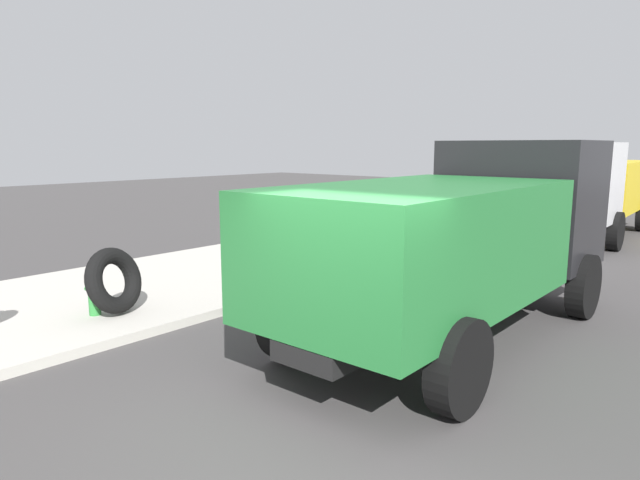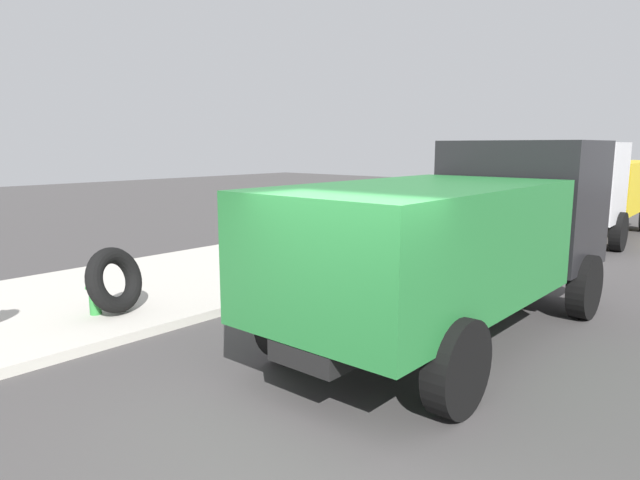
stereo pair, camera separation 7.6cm
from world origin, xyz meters
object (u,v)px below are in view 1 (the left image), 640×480
loose_tire (114,281)px  dump_truck_yellow (588,187)px  fire_hydrant (94,289)px  dump_truck_green (462,232)px

loose_tire → dump_truck_yellow: dump_truck_yellow is taller
fire_hydrant → loose_tire: bearing=-40.3°
dump_truck_yellow → dump_truck_green: bearing=-173.6°
dump_truck_green → dump_truck_yellow: (11.27, 1.26, 0.00)m
loose_tire → dump_truck_green: bearing=-54.3°
loose_tire → dump_truck_yellow: (14.53, -3.29, 0.89)m
fire_hydrant → dump_truck_yellow: size_ratio=0.12×
loose_tire → dump_truck_yellow: bearing=-12.7°
loose_tire → dump_truck_yellow: size_ratio=0.16×
dump_truck_green → loose_tire: bearing=125.7°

